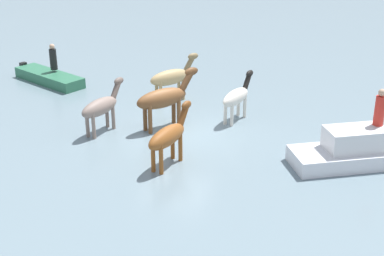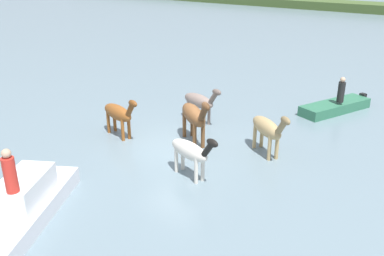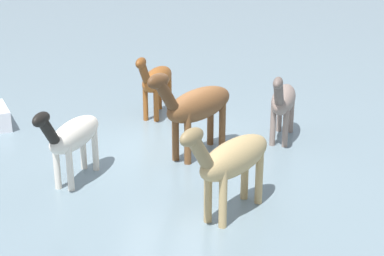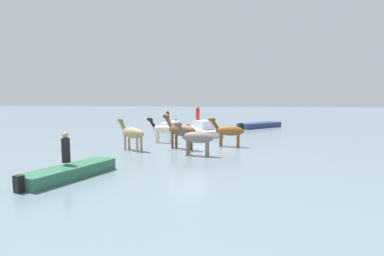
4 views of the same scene
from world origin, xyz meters
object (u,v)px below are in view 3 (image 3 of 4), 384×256
(horse_lead, at_px, (283,100))
(horse_dun_straggler, at_px, (156,80))
(horse_pinto_flank, at_px, (232,159))
(horse_mid_herd, at_px, (197,105))
(horse_chestnut_trailing, at_px, (73,136))

(horse_lead, bearing_deg, horse_dun_straggler, -104.98)
(horse_pinto_flank, distance_m, horse_dun_straggler, 5.92)
(horse_lead, relative_size, horse_mid_herd, 0.93)
(horse_lead, xyz_separation_m, horse_dun_straggler, (-1.60, -3.26, 0.02))
(horse_lead, xyz_separation_m, horse_chestnut_trailing, (2.80, -4.16, -0.04))
(horse_pinto_flank, height_order, horse_chestnut_trailing, horse_pinto_flank)
(horse_lead, xyz_separation_m, horse_mid_herd, (1.19, -1.91, 0.17))
(horse_lead, bearing_deg, horse_pinto_flank, -4.24)
(horse_lead, distance_m, horse_dun_straggler, 3.63)
(horse_mid_herd, bearing_deg, horse_lead, 154.69)
(horse_lead, height_order, horse_chestnut_trailing, horse_lead)
(horse_chestnut_trailing, bearing_deg, horse_pinto_flank, 82.19)
(horse_dun_straggler, relative_size, horse_chestnut_trailing, 1.06)
(horse_pinto_flank, distance_m, horse_lead, 4.05)
(horse_chestnut_trailing, bearing_deg, horse_lead, 135.73)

